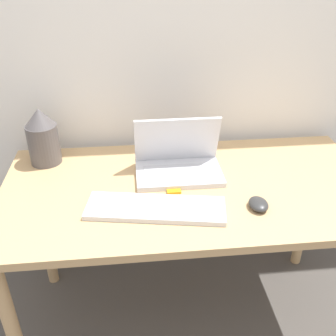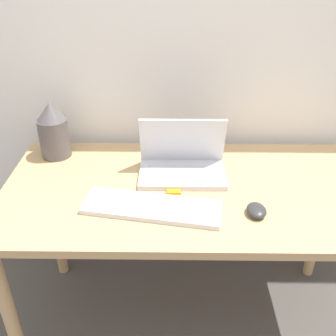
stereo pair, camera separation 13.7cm
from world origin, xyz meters
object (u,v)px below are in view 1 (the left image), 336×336
at_px(mouse, 258,204).
at_px(vase, 43,137).
at_px(laptop, 178,161).
at_px(mp3_player, 174,190).
at_px(keyboard, 156,208).

bearing_deg(mouse, vase, 152.62).
distance_m(laptop, vase, 0.55).
bearing_deg(vase, mp3_player, -28.20).
relative_size(vase, mp3_player, 4.58).
relative_size(mouse, mp3_player, 1.69).
bearing_deg(vase, mouse, -27.38).
distance_m(keyboard, vase, 0.57).
distance_m(mouse, mp3_player, 0.31).
distance_m(laptop, keyboard, 0.27).
height_order(vase, mp3_player, vase).
distance_m(laptop, mouse, 0.36).
bearing_deg(mouse, laptop, 132.84).
bearing_deg(mouse, mp3_player, 154.12).
bearing_deg(vase, keyboard, -41.94).
height_order(laptop, mouse, laptop).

